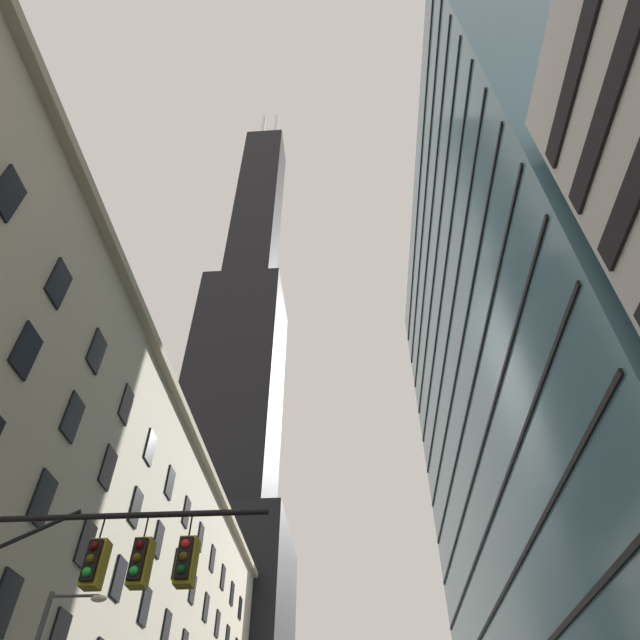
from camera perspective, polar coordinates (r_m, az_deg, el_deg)
station_building at (r=46.14m, az=-24.78°, el=-24.93°), size 13.91×73.70×27.38m
dark_skyscraper at (r=102.74m, az=-9.56°, el=-12.65°), size 23.85×23.85×179.67m
glass_office_midrise at (r=48.08m, az=25.44°, el=-5.41°), size 19.77×44.80×56.15m
traffic_signal_mast at (r=14.43m, az=-24.66°, el=-24.36°), size 7.81×0.63×7.27m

